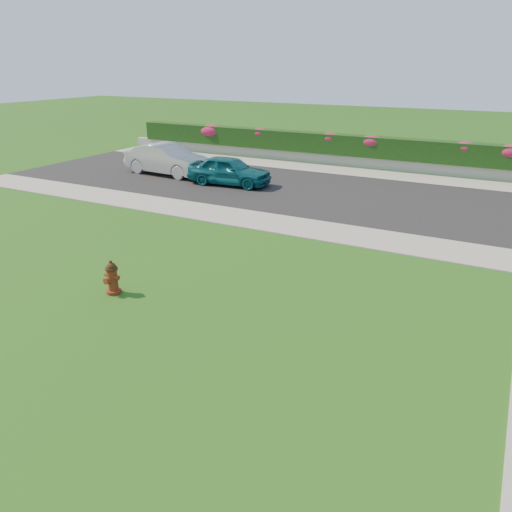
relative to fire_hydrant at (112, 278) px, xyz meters
The scene contains 15 objects.
ground 3.64m from the fire_hydrant, 30.95° to the right, with size 120.00×120.00×0.00m, color black.
street_far 12.29m from the fire_hydrant, 98.87° to the left, with size 26.00×8.00×0.04m, color black.
sidewalk_far 7.71m from the fire_hydrant, 112.08° to the left, with size 24.00×2.00×0.04m, color gray.
sidewalk_beyond 17.27m from the fire_hydrant, 83.00° to the left, with size 34.00×2.00×0.04m, color gray.
retaining_wall 18.76m from the fire_hydrant, 83.56° to the left, with size 34.00×0.40×0.60m, color gray.
hedge 18.87m from the fire_hydrant, 83.59° to the left, with size 32.00×0.90×1.10m, color black.
fire_hydrant is the anchor object (origin of this frame).
sedan_teal 12.01m from the fire_hydrant, 106.56° to the left, with size 1.59×3.95×1.35m, color #0C505C.
sedan_silver 14.12m from the fire_hydrant, 121.73° to the left, with size 1.63×4.67×1.54m, color #A7AAAF.
flower_clump_a 20.71m from the fire_hydrant, 115.71° to the left, with size 1.57×1.01×0.79m, color #BD2060.
flower_clump_b 19.46m from the fire_hydrant, 106.45° to the left, with size 1.17×0.75×0.58m, color #BD2060.
flower_clump_c 18.70m from the fire_hydrant, 93.33° to the left, with size 1.17×0.75×0.58m, color #BD2060.
flower_clump_d 18.71m from the fire_hydrant, 86.06° to the left, with size 1.32×0.85×0.66m, color #BD2060.
flower_clump_e 19.61m from the fire_hydrant, 72.10° to the left, with size 1.16×0.74×0.58m, color #BD2060.
flower_clump_f 20.35m from the fire_hydrant, 66.49° to the left, with size 1.37×0.88×0.69m, color #BD2060.
Camera 1 is at (5.45, -6.56, 5.49)m, focal length 35.00 mm.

